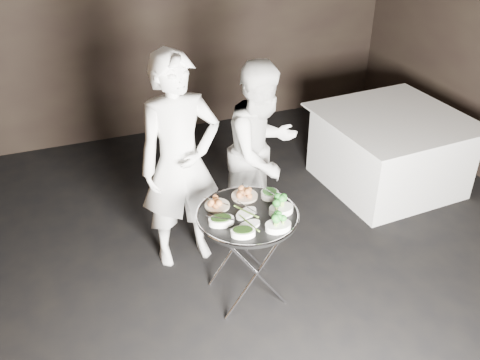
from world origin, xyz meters
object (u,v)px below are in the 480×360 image
object	(u,v)px
tray_stand	(247,252)
serving_tray	(247,215)
dining_table	(389,151)
waiter_right	(262,152)
waiter_left	(180,163)

from	to	relation	value
tray_stand	serving_tray	bearing A→B (deg)	90.00
tray_stand	dining_table	world-z (taller)	dining_table
waiter_right	tray_stand	bearing A→B (deg)	-142.32
tray_stand	dining_table	bearing A→B (deg)	27.67
tray_stand	waiter_right	bearing A→B (deg)	60.39
tray_stand	waiter_right	world-z (taller)	waiter_right
serving_tray	waiter_right	xyz separation A→B (m)	(0.43, 0.75, 0.05)
waiter_right	waiter_left	bearing A→B (deg)	166.36
dining_table	tray_stand	bearing A→B (deg)	-152.33
tray_stand	waiter_left	xyz separation A→B (m)	(-0.31, 0.63, 0.48)
serving_tray	waiter_left	bearing A→B (deg)	116.18
serving_tray	waiter_right	world-z (taller)	waiter_right
serving_tray	dining_table	size ratio (longest dim) A/B	0.55
waiter_right	dining_table	world-z (taller)	waiter_right
serving_tray	dining_table	world-z (taller)	serving_tray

